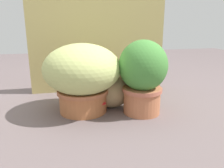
{
  "coord_description": "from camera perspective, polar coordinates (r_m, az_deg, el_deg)",
  "views": [
    {
      "loc": [
        -0.26,
        -1.33,
        0.57
      ],
      "look_at": [
        0.05,
        0.04,
        0.18
      ],
      "focal_mm": 36.14,
      "sensor_mm": 36.0,
      "label": 1
    }
  ],
  "objects": [
    {
      "name": "ground_plane",
      "position": [
        1.47,
        -1.58,
        -7.25
      ],
      "size": [
        6.0,
        6.0,
        0.0
      ],
      "primitive_type": "plane",
      "color": "#655758"
    },
    {
      "name": "cardboard_backdrop",
      "position": [
        1.88,
        -3.35,
        11.62
      ],
      "size": [
        1.12,
        0.03,
        0.88
      ],
      "primitive_type": "cube",
      "color": "tan",
      "rests_on": "ground"
    },
    {
      "name": "grass_planter",
      "position": [
        1.44,
        -7.54,
        2.45
      ],
      "size": [
        0.49,
        0.49,
        0.44
      ],
      "color": "#B0673C",
      "rests_on": "ground"
    },
    {
      "name": "leafy_planter",
      "position": [
        1.41,
        7.79,
        2.35
      ],
      "size": [
        0.3,
        0.3,
        0.47
      ],
      "color": "#B46844",
      "rests_on": "ground"
    },
    {
      "name": "cat",
      "position": [
        1.53,
        0.52,
        -1.52
      ],
      "size": [
        0.38,
        0.19,
        0.32
      ],
      "color": "tan",
      "rests_on": "ground"
    },
    {
      "name": "mushroom_ornament_red",
      "position": [
        1.42,
        -2.77,
        -4.92
      ],
      "size": [
        0.07,
        0.07,
        0.1
      ],
      "color": "#EDEAC2",
      "rests_on": "ground"
    }
  ]
}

